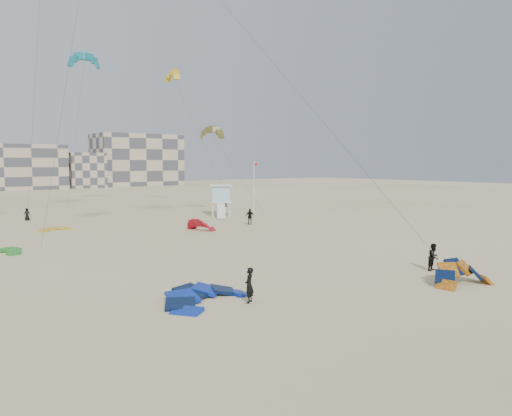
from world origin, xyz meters
TOP-DOWN VIEW (x-y plane):
  - ground at (0.00, 0.00)m, footprint 320.00×320.00m
  - kite_ground_blue at (-1.45, 4.81)m, footprint 6.47×6.64m
  - kite_ground_orange at (12.29, -1.29)m, footprint 4.31×4.33m
  - kite_ground_green at (-7.20, 26.21)m, footprint 4.19×4.13m
  - kite_ground_red_far at (12.25, 28.67)m, footprint 4.36×4.31m
  - kite_ground_yellow at (-0.21, 38.01)m, footprint 3.78×3.91m
  - kitesurfer_main at (0.13, 3.22)m, footprint 0.80×0.75m
  - kitesurfer_b at (14.46, 2.07)m, footprint 0.97×0.80m
  - kitesurfer_d at (19.28, 29.39)m, footprint 1.14×1.04m
  - kitesurfer_e at (-0.51, 49.27)m, footprint 0.86×0.67m
  - kitesurfer_f at (30.07, 50.98)m, footprint 0.78×1.63m
  - kite_fly_olive at (21.60, 41.46)m, footprint 4.61×14.13m
  - kite_fly_yellow at (22.57, 54.41)m, footprint 12.07×3.48m
  - kite_fly_teal_b at (11.35, 62.19)m, footprint 8.40×11.29m
  - lifeguard_tower_near at (21.70, 39.29)m, footprint 4.14×6.38m
  - flagpole at (26.15, 37.87)m, footprint 0.60×0.09m
  - condo_east at (50.00, 132.00)m, footprint 26.00×14.00m
  - condo_fill_right at (32.00, 128.00)m, footprint 10.00×10.00m

SIDE VIEW (x-z plane):
  - ground at x=0.00m, z-range 0.00..0.00m
  - kite_ground_blue at x=-1.45m, z-range -1.09..1.09m
  - kite_ground_orange at x=12.29m, z-range -1.87..1.87m
  - kite_ground_green at x=-7.20m, z-range -0.58..0.58m
  - kite_ground_red_far at x=12.25m, z-range -1.75..1.75m
  - kite_ground_yellow at x=-0.21m, z-range -0.29..0.29m
  - kitesurfer_e at x=-0.51m, z-range 0.00..1.56m
  - kitesurfer_f at x=30.07m, z-range 0.00..1.69m
  - kitesurfer_b at x=14.46m, z-range 0.00..1.82m
  - kitesurfer_main at x=0.13m, z-range 0.00..1.83m
  - kitesurfer_d at x=19.28m, z-range 0.00..1.86m
  - lifeguard_tower_near at x=21.70m, z-range -0.02..4.22m
  - flagpole at x=26.15m, z-range 0.20..7.59m
  - condo_fill_right at x=32.00m, z-range 0.00..10.00m
  - condo_east at x=50.00m, z-range 0.00..16.00m
  - kite_fly_olive at x=21.60m, z-range 5.43..16.74m
  - kite_fly_yellow at x=22.57m, z-range 10.16..31.13m
  - kite_fly_teal_b at x=11.35m, z-range 11.08..34.55m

